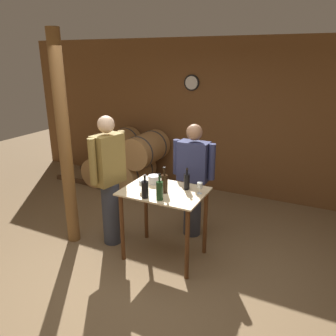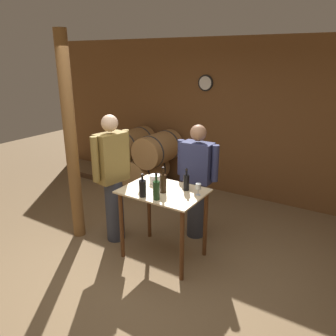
% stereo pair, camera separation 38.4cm
% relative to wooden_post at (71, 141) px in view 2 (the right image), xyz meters
% --- Properties ---
extents(ground_plane, '(14.00, 14.00, 0.00)m').
position_rel_wooden_post_xyz_m(ground_plane, '(1.29, -0.35, -1.35)').
color(ground_plane, brown).
extents(back_wall, '(8.40, 0.08, 2.70)m').
position_rel_wooden_post_xyz_m(back_wall, '(1.29, 2.56, 0.00)').
color(back_wall, brown).
rests_on(back_wall, ground_plane).
extents(barrel_rack, '(2.58, 0.88, 1.08)m').
position_rel_wooden_post_xyz_m(barrel_rack, '(-0.47, 2.02, -0.83)').
color(barrel_rack, '#4C331E').
rests_on(barrel_rack, ground_plane).
extents(tasting_table, '(0.97, 0.70, 0.89)m').
position_rel_wooden_post_xyz_m(tasting_table, '(1.29, 0.19, -0.65)').
color(tasting_table, beige).
rests_on(tasting_table, ground_plane).
extents(wooden_post, '(0.16, 0.16, 2.70)m').
position_rel_wooden_post_xyz_m(wooden_post, '(0.00, 0.00, 0.00)').
color(wooden_post, brown).
rests_on(wooden_post, ground_plane).
extents(wine_bottle_far_left, '(0.08, 0.08, 0.27)m').
position_rel_wooden_post_xyz_m(wine_bottle_far_left, '(1.19, -0.08, -0.36)').
color(wine_bottle_far_left, black).
rests_on(wine_bottle_far_left, tasting_table).
extents(wine_bottle_left, '(0.08, 0.08, 0.31)m').
position_rel_wooden_post_xyz_m(wine_bottle_left, '(1.32, 0.14, -0.34)').
color(wine_bottle_left, black).
rests_on(wine_bottle_left, tasting_table).
extents(wine_bottle_center, '(0.08, 0.08, 0.30)m').
position_rel_wooden_post_xyz_m(wine_bottle_center, '(1.36, -0.06, -0.35)').
color(wine_bottle_center, '#193819').
rests_on(wine_bottle_center, tasting_table).
extents(wine_bottle_right, '(0.07, 0.07, 0.27)m').
position_rel_wooden_post_xyz_m(wine_bottle_right, '(1.51, 0.35, -0.36)').
color(wine_bottle_right, black).
rests_on(wine_bottle_right, tasting_table).
extents(wine_glass_near_left, '(0.07, 0.07, 0.13)m').
position_rel_wooden_post_xyz_m(wine_glass_near_left, '(1.06, 0.07, -0.37)').
color(wine_glass_near_left, silver).
rests_on(wine_glass_near_left, tasting_table).
extents(wine_glass_near_center, '(0.06, 0.06, 0.14)m').
position_rel_wooden_post_xyz_m(wine_glass_near_center, '(1.70, 0.29, -0.36)').
color(wine_glass_near_center, silver).
rests_on(wine_glass_near_center, tasting_table).
extents(ice_bucket, '(0.14, 0.14, 0.10)m').
position_rel_wooden_post_xyz_m(ice_bucket, '(1.08, 0.34, -0.41)').
color(ice_bucket, silver).
rests_on(ice_bucket, tasting_table).
extents(person_host, '(0.29, 0.58, 1.71)m').
position_rel_wooden_post_xyz_m(person_host, '(0.51, 0.19, -0.44)').
color(person_host, '#333847').
rests_on(person_host, ground_plane).
extents(person_visitor_with_scarf, '(0.59, 0.24, 1.57)m').
position_rel_wooden_post_xyz_m(person_visitor_with_scarf, '(1.39, 0.86, -0.52)').
color(person_visitor_with_scarf, '#333847').
rests_on(person_visitor_with_scarf, ground_plane).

